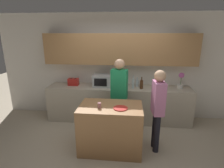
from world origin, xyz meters
TOP-DOWN VIEW (x-y plane):
  - ground_plane at (0.00, 0.00)m, footprint 14.00×14.00m
  - back_wall at (0.00, 1.66)m, footprint 6.40×0.40m
  - back_counter at (0.00, 1.39)m, footprint 3.60×0.62m
  - kitchen_island at (-0.07, 0.15)m, footprint 1.17×0.73m
  - microwave at (-0.39, 1.44)m, footprint 0.52×0.39m
  - toaster at (-1.18, 1.44)m, footprint 0.26×0.16m
  - potted_plant at (1.52, 1.44)m, footprint 0.14×0.14m
  - bottle_0 at (0.36, 1.33)m, footprint 0.06×0.06m
  - bottle_1 at (0.46, 1.49)m, footprint 0.08×0.08m
  - bottle_2 at (0.56, 1.30)m, footprint 0.08×0.08m
  - plate_on_island at (0.12, 0.05)m, footprint 0.26×0.26m
  - cup_0 at (-0.26, 0.04)m, footprint 0.07×0.07m
  - person_left at (0.80, 0.22)m, footprint 0.22×0.35m
  - person_center at (0.05, 0.78)m, footprint 0.37×0.25m

SIDE VIEW (x-z plane):
  - ground_plane at x=0.00m, z-range 0.00..0.00m
  - back_counter at x=0.00m, z-range 0.00..0.89m
  - kitchen_island at x=-0.07m, z-range 0.00..0.90m
  - plate_on_island at x=0.12m, z-range 0.90..0.92m
  - person_left at x=0.80m, z-range 0.14..1.72m
  - cup_0 at x=-0.26m, z-range 0.90..1.00m
  - toaster at x=-1.18m, z-range 0.89..1.08m
  - bottle_1 at x=0.46m, z-range 0.87..1.11m
  - person_center at x=0.05m, z-range 0.16..1.85m
  - bottle_2 at x=0.56m, z-range 0.86..1.16m
  - bottle_0 at x=0.36m, z-range 0.86..1.18m
  - microwave at x=-0.39m, z-range 0.89..1.19m
  - potted_plant at x=1.52m, z-range 0.90..1.29m
  - back_wall at x=0.00m, z-range 0.19..2.89m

